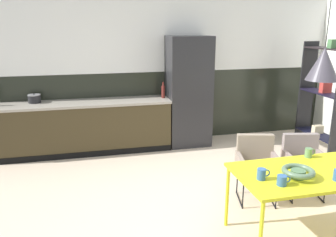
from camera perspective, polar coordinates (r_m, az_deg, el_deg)
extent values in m
plane|color=beige|center=(3.98, 11.00, -17.42)|extent=(8.54, 8.54, 0.00)
cube|color=black|center=(6.47, 0.08, 2.21)|extent=(6.57, 0.12, 1.31)
cube|color=white|center=(6.30, 0.08, 13.90)|extent=(6.57, 0.12, 1.31)
cube|color=#3A301C|center=(6.02, -14.31, -1.61)|extent=(3.02, 0.60, 0.84)
cube|color=#9D9587|center=(5.91, -14.59, 2.49)|extent=(3.05, 0.63, 0.04)
cube|color=black|center=(5.85, -14.09, -5.96)|extent=(3.02, 0.01, 0.10)
cube|color=#232326|center=(6.13, 3.44, 4.53)|extent=(0.75, 0.60, 1.96)
cube|color=gold|center=(3.72, 23.19, -8.35)|extent=(1.57, 0.82, 0.03)
cylinder|color=gold|center=(3.82, 9.92, -12.76)|extent=(0.04, 0.04, 0.70)
cylinder|color=gold|center=(3.25, 15.28, -18.58)|extent=(0.04, 0.04, 0.70)
cube|color=gray|center=(4.36, 14.79, -8.22)|extent=(0.58, 0.56, 0.06)
cube|color=gray|center=(4.46, 14.37, -4.76)|extent=(0.46, 0.19, 0.35)
cube|color=gray|center=(4.38, 17.70, -6.92)|extent=(0.15, 0.41, 0.14)
cube|color=gray|center=(4.27, 12.00, -7.07)|extent=(0.15, 0.41, 0.14)
cylinder|color=black|center=(4.34, 17.80, -11.90)|extent=(0.02, 0.02, 0.40)
cylinder|color=black|center=(4.24, 12.51, -12.16)|extent=(0.02, 0.02, 0.40)
cylinder|color=black|center=(4.67, 16.46, -9.79)|extent=(0.02, 0.02, 0.40)
cylinder|color=black|center=(4.58, 11.56, -9.97)|extent=(0.02, 0.02, 0.40)
cylinder|color=black|center=(4.59, 16.91, -12.95)|extent=(0.12, 0.41, 0.02)
cylinder|color=black|center=(4.50, 11.88, -13.21)|extent=(0.12, 0.41, 0.02)
cube|color=gray|center=(4.68, 21.97, -7.48)|extent=(0.56, 0.55, 0.06)
cube|color=gray|center=(4.78, 21.27, -4.34)|extent=(0.46, 0.17, 0.34)
cube|color=gray|center=(4.73, 24.55, -6.19)|extent=(0.13, 0.42, 0.14)
cube|color=gray|center=(4.56, 19.56, -6.49)|extent=(0.13, 0.42, 0.14)
cylinder|color=black|center=(4.69, 24.90, -10.67)|extent=(0.02, 0.02, 0.38)
cylinder|color=black|center=(4.53, 20.30, -11.10)|extent=(0.02, 0.02, 0.38)
cylinder|color=black|center=(5.00, 22.98, -8.83)|extent=(0.02, 0.02, 0.38)
cylinder|color=black|center=(4.85, 18.63, -9.15)|extent=(0.02, 0.02, 0.38)
cylinder|color=black|center=(4.92, 23.67, -11.63)|extent=(0.10, 0.41, 0.02)
cylinder|color=black|center=(4.77, 19.23, -12.06)|extent=(0.10, 0.41, 0.02)
cylinder|color=#4C704C|center=(3.50, 20.98, -8.67)|extent=(0.14, 0.14, 0.08)
torus|color=#526C50|center=(3.49, 21.03, -8.27)|extent=(0.31, 0.31, 0.05)
cylinder|color=#5B8456|center=(4.05, 22.51, -5.34)|extent=(0.08, 0.08, 0.10)
torus|color=#5B8456|center=(4.08, 23.09, -5.19)|extent=(0.07, 0.01, 0.07)
cylinder|color=#335B93|center=(3.35, 15.40, -8.99)|extent=(0.08, 0.08, 0.11)
torus|color=#335B93|center=(3.37, 16.22, -8.78)|extent=(0.07, 0.01, 0.07)
cylinder|color=#335B93|center=(3.29, 18.57, -9.83)|extent=(0.09, 0.09, 0.10)
torus|color=#335B93|center=(3.32, 19.41, -9.61)|extent=(0.07, 0.01, 0.07)
cylinder|color=black|center=(6.08, -21.52, 3.07)|extent=(0.20, 0.20, 0.13)
cylinder|color=gray|center=(6.07, -21.58, 3.71)|extent=(0.21, 0.21, 0.01)
sphere|color=black|center=(6.06, -21.60, 3.88)|extent=(0.02, 0.02, 0.02)
cylinder|color=maroon|center=(6.03, -0.81, 4.50)|extent=(0.06, 0.06, 0.22)
cylinder|color=maroon|center=(6.00, -0.82, 5.82)|extent=(0.03, 0.03, 0.06)
cube|color=black|center=(6.85, 22.19, 4.12)|extent=(0.30, 0.03, 1.86)
cube|color=black|center=(6.64, 23.92, -2.46)|extent=(0.30, 0.92, 0.02)
cube|color=beige|center=(6.64, 23.82, -1.68)|extent=(0.18, 0.10, 0.14)
cube|color=black|center=(6.46, 24.64, 3.92)|extent=(0.30, 0.92, 0.02)
cube|color=#B73833|center=(6.42, 24.94, 4.79)|extent=(0.18, 0.10, 0.19)
cube|color=black|center=(6.37, 25.41, 10.56)|extent=(0.30, 0.92, 0.02)
cube|color=#4C7F4C|center=(6.28, 26.11, 11.20)|extent=(0.18, 0.10, 0.14)
cylinder|color=black|center=(3.48, 25.52, 15.97)|extent=(0.01, 0.01, 0.63)
cone|color=#37333B|center=(3.49, 24.62, 8.32)|extent=(0.30, 0.30, 0.31)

